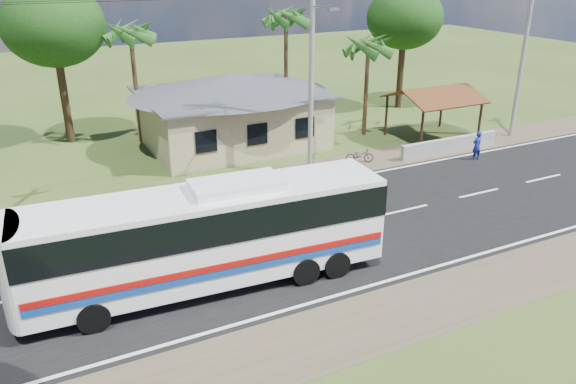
# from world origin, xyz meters

# --- Properties ---
(ground) EXTENTS (120.00, 120.00, 0.00)m
(ground) POSITION_xyz_m (0.00, 0.00, 0.00)
(ground) COLOR #30491A
(ground) RESTS_ON ground
(road) EXTENTS (120.00, 16.00, 0.03)m
(road) POSITION_xyz_m (0.00, 0.00, 0.01)
(road) COLOR black
(road) RESTS_ON ground
(house) EXTENTS (12.40, 10.00, 5.00)m
(house) POSITION_xyz_m (1.00, 13.00, 2.64)
(house) COLOR #C6B684
(house) RESTS_ON ground
(waiting_shed) EXTENTS (5.20, 4.48, 3.35)m
(waiting_shed) POSITION_xyz_m (13.00, 8.50, 2.73)
(waiting_shed) COLOR #342312
(waiting_shed) RESTS_ON ground
(concrete_barrier) EXTENTS (7.00, 0.30, 0.90)m
(concrete_barrier) POSITION_xyz_m (12.00, 5.60, 0.45)
(concrete_barrier) COLOR #9E9E99
(concrete_barrier) RESTS_ON ground
(utility_poles) EXTENTS (32.80, 2.22, 11.00)m
(utility_poles) POSITION_xyz_m (2.67, 6.49, 5.77)
(utility_poles) COLOR #9E9E99
(utility_poles) RESTS_ON ground
(palm_near) EXTENTS (2.80, 2.80, 6.70)m
(palm_near) POSITION_xyz_m (9.50, 11.00, 5.71)
(palm_near) COLOR #47301E
(palm_near) RESTS_ON ground
(palm_mid) EXTENTS (2.80, 2.80, 8.20)m
(palm_mid) POSITION_xyz_m (6.00, 15.50, 7.16)
(palm_mid) COLOR #47301E
(palm_mid) RESTS_ON ground
(palm_far) EXTENTS (2.80, 2.80, 7.70)m
(palm_far) POSITION_xyz_m (-4.00, 16.00, 6.68)
(palm_far) COLOR #47301E
(palm_far) RESTS_ON ground
(tree_behind_house) EXTENTS (6.00, 6.00, 9.61)m
(tree_behind_house) POSITION_xyz_m (-8.00, 18.00, 7.12)
(tree_behind_house) COLOR #47301E
(tree_behind_house) RESTS_ON ground
(tree_behind_shed) EXTENTS (5.60, 5.60, 9.02)m
(tree_behind_shed) POSITION_xyz_m (16.00, 16.00, 6.68)
(tree_behind_shed) COLOR #47301E
(tree_behind_shed) RESTS_ON ground
(coach_bus) EXTENTS (12.53, 3.43, 3.85)m
(coach_bus) POSITION_xyz_m (-5.62, -2.12, 2.20)
(coach_bus) COLOR white
(coach_bus) RESTS_ON ground
(motorcycle) EXTENTS (1.67, 1.13, 0.83)m
(motorcycle) POSITION_xyz_m (6.21, 6.51, 0.42)
(motorcycle) COLOR black
(motorcycle) RESTS_ON ground
(person) EXTENTS (0.63, 0.42, 1.70)m
(person) POSITION_xyz_m (12.45, 3.90, 0.85)
(person) COLOR navy
(person) RESTS_ON ground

